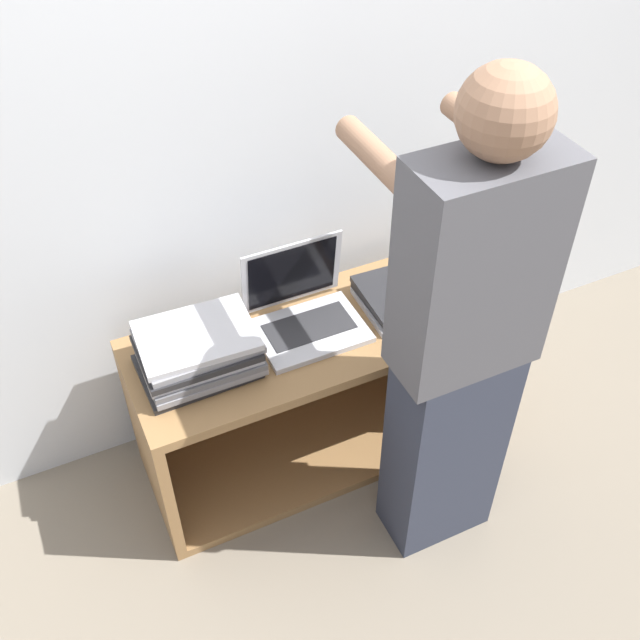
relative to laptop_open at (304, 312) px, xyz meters
The scene contains 7 objects.
ground_plane 0.72m from the laptop_open, 90.00° to the right, with size 12.00×12.00×0.00m, color #756B5B.
wall_back 0.62m from the laptop_open, 90.00° to the left, with size 8.00×0.05×2.40m.
cart 0.36m from the laptop_open, 90.00° to the left, with size 1.22×0.49×0.61m.
laptop_open is the anchor object (origin of this frame).
laptop_stack_left 0.38m from the laptop_open, behind, with size 0.37×0.28×0.15m.
laptop_stack_right 0.39m from the laptop_open, ahead, with size 0.37×0.28×0.06m.
person 0.59m from the laptop_open, 62.83° to the right, with size 0.40×0.53×1.66m.
Camera 1 is at (-0.73, -1.38, 2.31)m, focal length 42.00 mm.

